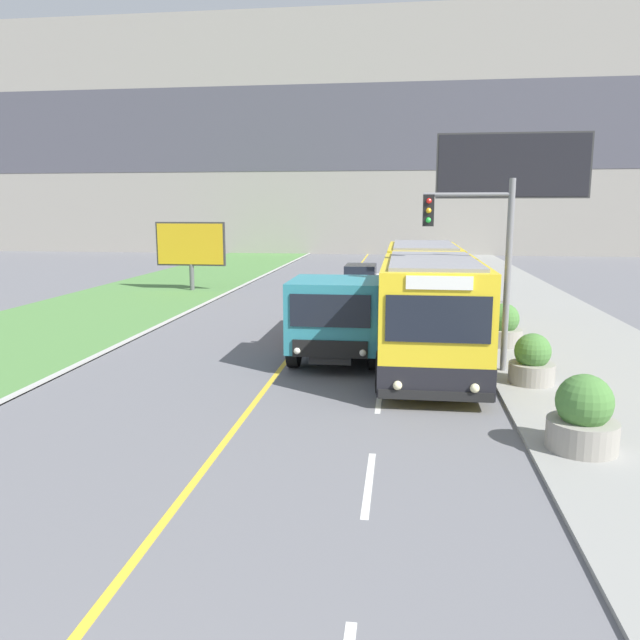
{
  "coord_description": "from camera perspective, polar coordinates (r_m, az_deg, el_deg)",
  "views": [
    {
      "loc": [
        3.18,
        -1.46,
        4.27
      ],
      "look_at": [
        1.1,
        14.45,
        1.4
      ],
      "focal_mm": 35.0,
      "sensor_mm": 36.0,
      "label": 1
    }
  ],
  "objects": [
    {
      "name": "city_bus",
      "position": [
        19.49,
        9.67,
        1.95
      ],
      "size": [
        2.63,
        12.94,
        3.04
      ],
      "color": "yellow",
      "rests_on": "ground_plane"
    },
    {
      "name": "car_distant",
      "position": [
        32.11,
        3.73,
        3.71
      ],
      "size": [
        1.8,
        4.3,
        1.45
      ],
      "color": "silver",
      "rests_on": "ground_plane"
    },
    {
      "name": "billboard_large",
      "position": [
        29.28,
        17.2,
        12.87
      ],
      "size": [
        6.6,
        0.24,
        7.54
      ],
      "color": "#59595B",
      "rests_on": "ground_plane"
    },
    {
      "name": "dump_truck",
      "position": [
        17.95,
        1.75,
        0.37
      ],
      "size": [
        2.51,
        7.13,
        2.39
      ],
      "color": "black",
      "rests_on": "ground_plane"
    },
    {
      "name": "planter_round_second",
      "position": [
        16.01,
        18.82,
        -3.61
      ],
      "size": [
        1.09,
        1.09,
        1.23
      ],
      "color": "gray",
      "rests_on": "sidewalk_right"
    },
    {
      "name": "traffic_light_mast",
      "position": [
        16.57,
        14.46,
        6.23
      ],
      "size": [
        2.28,
        0.32,
        5.03
      ],
      "color": "slate",
      "rests_on": "ground_plane"
    },
    {
      "name": "apartment_block_background",
      "position": [
        63.68,
        4.74,
        16.24
      ],
      "size": [
        80.0,
        8.04,
        22.15
      ],
      "color": "gray",
      "rests_on": "ground_plane"
    },
    {
      "name": "billboard_small",
      "position": [
        33.51,
        -11.74,
        6.7
      ],
      "size": [
        3.69,
        0.24,
        3.59
      ],
      "color": "#59595B",
      "rests_on": "ground_plane"
    },
    {
      "name": "planter_round_third",
      "position": [
        20.13,
        16.41,
        -0.63
      ],
      "size": [
        1.19,
        1.19,
        1.32
      ],
      "color": "gray",
      "rests_on": "sidewalk_right"
    },
    {
      "name": "planter_round_near",
      "position": [
        11.98,
        22.93,
        -8.17
      ],
      "size": [
        1.22,
        1.22,
        1.36
      ],
      "color": "gray",
      "rests_on": "sidewalk_right"
    },
    {
      "name": "planter_round_far",
      "position": [
        24.31,
        14.83,
        1.17
      ],
      "size": [
        1.17,
        1.17,
        1.25
      ],
      "color": "gray",
      "rests_on": "sidewalk_right"
    }
  ]
}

